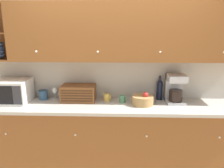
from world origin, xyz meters
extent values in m
plane|color=tan|center=(0.00, 0.00, 0.00)|extent=(24.00, 24.00, 0.00)
cube|color=silver|center=(0.00, 0.03, 1.30)|extent=(5.88, 0.06, 2.60)
cube|color=brown|center=(0.00, -0.31, 0.46)|extent=(3.48, 0.61, 0.91)
cube|color=#B7B2A8|center=(0.00, -0.32, 0.93)|extent=(3.50, 0.64, 0.04)
sphere|color=white|center=(-1.31, -0.62, 0.66)|extent=(0.03, 0.03, 0.03)
sphere|color=white|center=(-0.44, -0.62, 0.66)|extent=(0.03, 0.03, 0.03)
sphere|color=white|center=(0.44, -0.62, 0.66)|extent=(0.03, 0.03, 0.03)
sphere|color=white|center=(1.31, -0.62, 0.66)|extent=(0.03, 0.03, 0.03)
cube|color=#B7B2A8|center=(0.00, -0.01, 1.23)|extent=(3.48, 0.01, 0.56)
cube|color=brown|center=(0.21, -0.18, 1.88)|extent=(3.06, 0.35, 0.74)
cube|color=brown|center=(-1.53, -0.01, 1.88)|extent=(0.42, 0.02, 0.74)
sphere|color=white|center=(-0.94, -0.36, 1.65)|extent=(0.03, 0.03, 0.03)
sphere|color=white|center=(-0.17, -0.36, 1.65)|extent=(0.03, 0.03, 0.03)
sphere|color=white|center=(0.59, -0.36, 1.65)|extent=(0.03, 0.03, 0.03)
sphere|color=white|center=(1.36, -0.36, 1.65)|extent=(0.03, 0.03, 0.03)
cube|color=silver|center=(-1.38, -0.25, 1.10)|extent=(0.50, 0.39, 0.30)
cube|color=#2D2D33|center=(-1.20, -0.45, 1.10)|extent=(0.11, 0.01, 0.24)
cylinder|color=#33567A|center=(-0.98, -0.13, 1.02)|extent=(0.12, 0.12, 0.13)
cylinder|color=navy|center=(-0.98, -0.13, 1.08)|extent=(0.13, 0.13, 0.01)
cylinder|color=silver|center=(-0.81, -0.09, 0.96)|extent=(0.07, 0.07, 0.01)
cylinder|color=silver|center=(-0.81, -0.09, 0.99)|extent=(0.01, 0.01, 0.07)
ellipsoid|color=silver|center=(-0.81, -0.09, 1.07)|extent=(0.08, 0.08, 0.10)
cube|color=brown|center=(-0.46, -0.17, 1.06)|extent=(0.46, 0.28, 0.22)
cube|color=#432713|center=(-0.46, -0.31, 0.99)|extent=(0.42, 0.01, 0.02)
cube|color=#432713|center=(-0.46, -0.31, 1.03)|extent=(0.42, 0.01, 0.02)
cube|color=#432713|center=(-0.46, -0.31, 1.06)|extent=(0.42, 0.01, 0.02)
cube|color=#432713|center=(-0.46, -0.31, 1.10)|extent=(0.42, 0.01, 0.02)
cube|color=#432713|center=(-0.46, -0.31, 1.13)|extent=(0.42, 0.01, 0.02)
cylinder|color=gold|center=(-0.07, -0.16, 1.00)|extent=(0.09, 0.09, 0.10)
torus|color=gold|center=(-0.02, -0.16, 1.00)|extent=(0.01, 0.07, 0.07)
cylinder|color=#4C845B|center=(0.14, -0.23, 1.00)|extent=(0.08, 0.08, 0.09)
torus|color=#4C845B|center=(0.18, -0.23, 1.00)|extent=(0.01, 0.07, 0.07)
cylinder|color=#A87F4C|center=(0.41, -0.30, 1.01)|extent=(0.29, 0.29, 0.12)
sphere|color=red|center=(0.44, -0.32, 1.09)|extent=(0.08, 0.08, 0.08)
cylinder|color=black|center=(0.66, -0.07, 1.07)|extent=(0.08, 0.08, 0.24)
sphere|color=black|center=(0.66, -0.07, 1.19)|extent=(0.08, 0.08, 0.08)
cylinder|color=black|center=(0.66, -0.07, 1.25)|extent=(0.03, 0.03, 0.08)
cube|color=#B7B7BC|center=(0.85, -0.21, 0.97)|extent=(0.24, 0.26, 0.03)
cylinder|color=black|center=(0.85, -0.23, 1.06)|extent=(0.18, 0.18, 0.15)
cube|color=#B7B7BC|center=(0.85, -0.11, 1.14)|extent=(0.24, 0.06, 0.38)
cube|color=#B7B7BC|center=(0.85, -0.21, 1.29)|extent=(0.24, 0.26, 0.08)
camera|label=1|loc=(0.10, -3.05, 1.91)|focal=35.00mm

